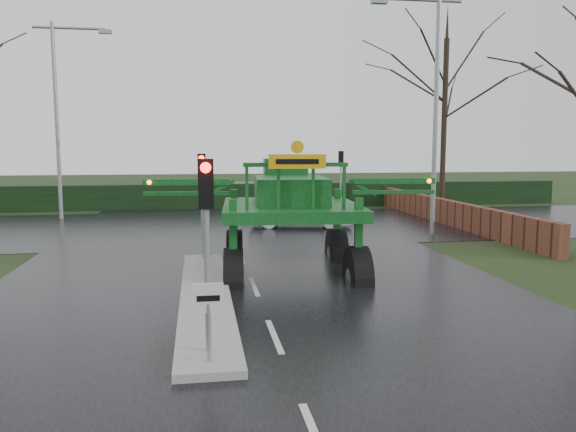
{
  "coord_description": "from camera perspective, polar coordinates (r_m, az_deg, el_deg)",
  "views": [
    {
      "loc": [
        -1.44,
        -10.59,
        3.71
      ],
      "look_at": [
        0.8,
        3.25,
        2.0
      ],
      "focal_mm": 35.0,
      "sensor_mm": 36.0,
      "label": 1
    }
  ],
  "objects": [
    {
      "name": "tree_right_far",
      "position": [
        34.84,
        15.65,
        11.29
      ],
      "size": [
        7.0,
        7.0,
        12.05
      ],
      "color": "black",
      "rests_on": "ground"
    },
    {
      "name": "traffic_signal_mid",
      "position": [
        18.12,
        -8.74,
        3.33
      ],
      "size": [
        0.26,
        0.33,
        3.52
      ],
      "color": "gray",
      "rests_on": "ground"
    },
    {
      "name": "road_main",
      "position": [
        20.97,
        -5.11,
        -3.25
      ],
      "size": [
        14.0,
        80.0,
        0.02
      ],
      "primitive_type": "cube",
      "color": "black",
      "rests_on": "ground"
    },
    {
      "name": "crop_sprayer",
      "position": [
        15.55,
        -5.62,
        1.73
      ],
      "size": [
        8.7,
        5.7,
        4.87
      ],
      "rotation": [
        0.0,
        0.0,
        -0.07
      ],
      "color": "black",
      "rests_on": "ground"
    },
    {
      "name": "white_sedan",
      "position": [
        26.28,
        1.29,
        -1.16
      ],
      "size": [
        5.0,
        2.56,
        1.57
      ],
      "primitive_type": "imported",
      "rotation": [
        0.0,
        0.0,
        1.37
      ],
      "color": "white",
      "rests_on": "ground"
    },
    {
      "name": "hedge_row",
      "position": [
        34.75,
        -6.77,
        2.02
      ],
      "size": [
        44.0,
        0.9,
        1.5
      ],
      "primitive_type": "cube",
      "color": "black",
      "rests_on": "ground"
    },
    {
      "name": "street_light_left_far",
      "position": [
        31.41,
        -21.97,
        10.63
      ],
      "size": [
        3.85,
        0.3,
        10.0
      ],
      "color": "gray",
      "rests_on": "ground"
    },
    {
      "name": "keep_left_sign",
      "position": [
        9.47,
        -8.08,
        -9.39
      ],
      "size": [
        0.5,
        0.07,
        1.35
      ],
      "color": "gray",
      "rests_on": "ground"
    },
    {
      "name": "street_light_right",
      "position": [
        24.66,
        14.18,
        12.05
      ],
      "size": [
        3.85,
        0.3,
        10.0
      ],
      "color": "gray",
      "rests_on": "ground"
    },
    {
      "name": "road_cross",
      "position": [
        26.89,
        -6.02,
        -1.0
      ],
      "size": [
        80.0,
        12.0,
        0.02
      ],
      "primitive_type": "cube",
      "color": "black",
      "rests_on": "ground"
    },
    {
      "name": "median_island",
      "position": [
        14.07,
        -8.39,
        -8.06
      ],
      "size": [
        1.2,
        10.0,
        0.16
      ],
      "primitive_type": "cube",
      "color": "gray",
      "rests_on": "ground"
    },
    {
      "name": "ground",
      "position": [
        11.31,
        -1.4,
        -12.19
      ],
      "size": [
        140.0,
        140.0,
        0.0
      ],
      "primitive_type": "plane",
      "color": "black",
      "rests_on": "ground"
    },
    {
      "name": "traffic_signal_far",
      "position": [
        31.63,
        5.38,
        4.9
      ],
      "size": [
        0.26,
        0.33,
        3.52
      ],
      "rotation": [
        0.0,
        0.0,
        3.14
      ],
      "color": "gray",
      "rests_on": "ground"
    },
    {
      "name": "brick_wall",
      "position": [
        29.31,
        14.92,
        0.63
      ],
      "size": [
        0.4,
        20.0,
        1.2
      ],
      "primitive_type": "cube",
      "color": "#592D1E",
      "rests_on": "ground"
    },
    {
      "name": "traffic_signal_near",
      "position": [
        9.65,
        -8.3,
        0.21
      ],
      "size": [
        0.26,
        0.33,
        3.52
      ],
      "color": "gray",
      "rests_on": "ground"
    }
  ]
}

